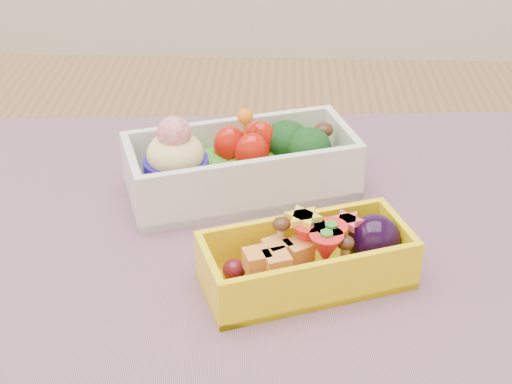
{
  "coord_description": "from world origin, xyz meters",
  "views": [
    {
      "loc": [
        0.06,
        -0.49,
        1.1
      ],
      "look_at": [
        0.04,
        0.01,
        0.79
      ],
      "focal_mm": 52.99,
      "sensor_mm": 36.0,
      "label": 1
    }
  ],
  "objects_px": {
    "placemat": "(247,235)",
    "bento_yellow": "(311,258)",
    "table": "(209,334)",
    "bento_white": "(240,165)"
  },
  "relations": [
    {
      "from": "table",
      "to": "bento_white",
      "type": "bearing_deg",
      "value": 71.16
    },
    {
      "from": "table",
      "to": "placemat",
      "type": "height_order",
      "value": "placemat"
    },
    {
      "from": "placemat",
      "to": "bento_yellow",
      "type": "height_order",
      "value": "bento_yellow"
    },
    {
      "from": "table",
      "to": "bento_yellow",
      "type": "bearing_deg",
      "value": -32.17
    },
    {
      "from": "table",
      "to": "bento_white",
      "type": "xyz_separation_m",
      "value": [
        0.03,
        0.07,
        0.13
      ]
    },
    {
      "from": "table",
      "to": "bento_yellow",
      "type": "distance_m",
      "value": 0.16
    },
    {
      "from": "bento_yellow",
      "to": "placemat",
      "type": "bearing_deg",
      "value": 109.63
    },
    {
      "from": "table",
      "to": "bento_white",
      "type": "relative_size",
      "value": 5.65
    },
    {
      "from": "bento_white",
      "to": "bento_yellow",
      "type": "xyz_separation_m",
      "value": [
        0.06,
        -0.13,
        -0.01
      ]
    },
    {
      "from": "placemat",
      "to": "bento_yellow",
      "type": "xyz_separation_m",
      "value": [
        0.05,
        -0.06,
        0.02
      ]
    }
  ]
}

